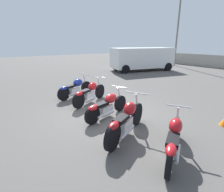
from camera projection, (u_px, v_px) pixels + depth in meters
name	position (u px, v px, depth m)	size (l,w,h in m)	color
ground_plane	(107.00, 115.00, 6.08)	(60.00, 60.00, 0.00)	#514F4C
light_pole_right	(179.00, 17.00, 17.58)	(0.70, 0.35, 8.34)	slate
motorcycle_slot_0	(75.00, 88.00, 7.96)	(0.91, 1.91, 0.97)	black
motorcycle_slot_1	(90.00, 93.00, 7.15)	(1.13, 1.94, 1.00)	black
motorcycle_slot_2	(107.00, 106.00, 5.77)	(0.83, 1.95, 0.95)	black
motorcycle_slot_3	(126.00, 120.00, 4.59)	(1.16, 2.04, 1.04)	black
motorcycle_slot_4	(174.00, 139.00, 3.78)	(1.15, 1.80, 0.97)	black
parked_van	(142.00, 58.00, 15.38)	(3.33, 5.69, 1.96)	white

